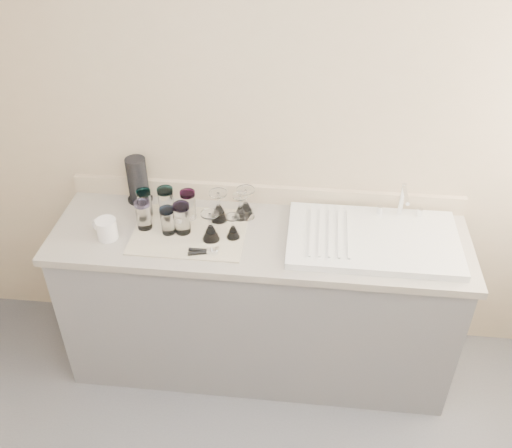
# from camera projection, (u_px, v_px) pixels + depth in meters

# --- Properties ---
(room_envelope) EXTENTS (3.54, 3.50, 2.52)m
(room_envelope) POSITION_uv_depth(u_px,v_px,m) (212.00, 316.00, 1.45)
(room_envelope) COLOR #525257
(room_envelope) RESTS_ON ground
(counter_unit) EXTENTS (2.06, 0.62, 0.90)m
(counter_unit) POSITION_uv_depth(u_px,v_px,m) (259.00, 300.00, 3.07)
(counter_unit) COLOR slate
(counter_unit) RESTS_ON ground
(sink_unit) EXTENTS (0.82, 0.50, 0.22)m
(sink_unit) POSITION_uv_depth(u_px,v_px,m) (373.00, 238.00, 2.74)
(sink_unit) COLOR white
(sink_unit) RESTS_ON counter_unit
(dish_towel) EXTENTS (0.55, 0.42, 0.01)m
(dish_towel) POSITION_uv_depth(u_px,v_px,m) (190.00, 232.00, 2.81)
(dish_towel) COLOR beige
(dish_towel) RESTS_ON counter_unit
(tumbler_teal) EXTENTS (0.07, 0.07, 0.14)m
(tumbler_teal) POSITION_uv_depth(u_px,v_px,m) (145.00, 203.00, 2.88)
(tumbler_teal) COLOR white
(tumbler_teal) RESTS_ON dish_towel
(tumbler_cyan) EXTENTS (0.08, 0.08, 0.16)m
(tumbler_cyan) POSITION_uv_depth(u_px,v_px,m) (166.00, 202.00, 2.87)
(tumbler_cyan) COLOR white
(tumbler_cyan) RESTS_ON dish_towel
(tumbler_purple) EXTENTS (0.08, 0.08, 0.15)m
(tumbler_purple) POSITION_uv_depth(u_px,v_px,m) (188.00, 205.00, 2.86)
(tumbler_purple) COLOR white
(tumbler_purple) RESTS_ON dish_towel
(tumbler_magenta) EXTENTS (0.08, 0.08, 0.15)m
(tumbler_magenta) POSITION_uv_depth(u_px,v_px,m) (143.00, 215.00, 2.79)
(tumbler_magenta) COLOR white
(tumbler_magenta) RESTS_ON dish_towel
(tumbler_blue) EXTENTS (0.07, 0.07, 0.14)m
(tumbler_blue) POSITION_uv_depth(u_px,v_px,m) (168.00, 220.00, 2.76)
(tumbler_blue) COLOR white
(tumbler_blue) RESTS_ON dish_towel
(tumbler_lavender) EXTENTS (0.08, 0.08, 0.16)m
(tumbler_lavender) POSITION_uv_depth(u_px,v_px,m) (182.00, 218.00, 2.76)
(tumbler_lavender) COLOR white
(tumbler_lavender) RESTS_ON dish_towel
(goblet_back_left) EXTENTS (0.09, 0.09, 0.16)m
(goblet_back_left) POSITION_uv_depth(u_px,v_px,m) (219.00, 210.00, 2.86)
(goblet_back_left) COLOR white
(goblet_back_left) RESTS_ON dish_towel
(goblet_back_right) EXTENTS (0.08, 0.08, 0.13)m
(goblet_back_right) POSITION_uv_depth(u_px,v_px,m) (240.00, 210.00, 2.88)
(goblet_back_right) COLOR white
(goblet_back_right) RESTS_ON dish_towel
(goblet_front_left) EXTENTS (0.09, 0.09, 0.15)m
(goblet_front_left) POSITION_uv_depth(u_px,v_px,m) (211.00, 230.00, 2.73)
(goblet_front_left) COLOR white
(goblet_front_left) RESTS_ON dish_towel
(goblet_front_right) EXTENTS (0.07, 0.07, 0.12)m
(goblet_front_right) POSITION_uv_depth(u_px,v_px,m) (233.00, 230.00, 2.75)
(goblet_front_right) COLOR white
(goblet_front_right) RESTS_ON dish_towel
(goblet_extra) EXTENTS (0.09, 0.09, 0.16)m
(goblet_extra) POSITION_uv_depth(u_px,v_px,m) (246.00, 207.00, 2.88)
(goblet_extra) COLOR white
(goblet_extra) RESTS_ON dish_towel
(can_opener) EXTENTS (0.14, 0.06, 0.02)m
(can_opener) POSITION_uv_depth(u_px,v_px,m) (204.00, 251.00, 2.67)
(can_opener) COLOR silver
(can_opener) RESTS_ON dish_towel
(white_mug) EXTENTS (0.15, 0.13, 0.10)m
(white_mug) POSITION_uv_depth(u_px,v_px,m) (106.00, 229.00, 2.75)
(white_mug) COLOR white
(white_mug) RESTS_ON counter_unit
(paper_towel_roll) EXTENTS (0.13, 0.13, 0.25)m
(paper_towel_roll) POSITION_uv_depth(u_px,v_px,m) (138.00, 180.00, 2.98)
(paper_towel_roll) COLOR black
(paper_towel_roll) RESTS_ON counter_unit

